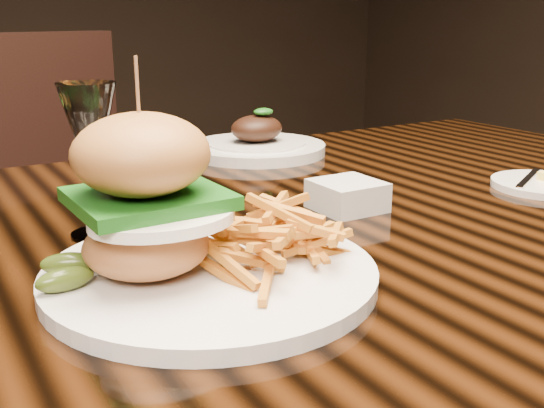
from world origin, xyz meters
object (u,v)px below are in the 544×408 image
dining_table (259,280)px  chair_far (75,208)px  wine_glass (89,126)px  far_dish (257,145)px  burger_plate (196,230)px

dining_table → chair_far: 0.89m
wine_glass → chair_far: bearing=78.6°
dining_table → far_dish: (0.19, 0.34, 0.09)m
dining_table → wine_glass: size_ratio=9.48×
far_dish → wine_glass: bearing=-141.5°
wine_glass → far_dish: bearing=38.5°
burger_plate → chair_far: bearing=93.4°
burger_plate → chair_far: 1.06m
dining_table → burger_plate: size_ratio=5.25×
far_dish → chair_far: (-0.20, 0.54, -0.23)m
dining_table → chair_far: (-0.01, 0.88, -0.13)m
burger_plate → chair_far: burger_plate is taller
burger_plate → far_dish: size_ratio=1.25×
dining_table → burger_plate: 0.23m
far_dish → chair_far: bearing=110.2°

